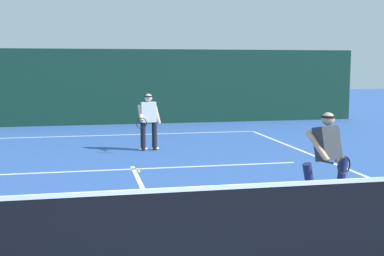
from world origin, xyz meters
The scene contains 8 objects.
court_line_baseline_far centered at (0.00, 11.87, 0.00)m, with size 9.62×0.10×0.01m, color white.
court_line_service centered at (0.00, 6.07, 0.00)m, with size 7.84×0.10×0.01m, color white.
court_line_centre centered at (0.00, 3.20, 0.00)m, with size 0.10×6.40×0.01m, color white.
tennis_net centered at (0.00, 0.00, 0.53)m, with size 10.54×0.09×1.10m.
player_near centered at (2.87, 2.26, 0.88)m, with size 1.03×0.98×1.61m.
player_far centered at (0.66, 8.57, 0.87)m, with size 0.75×0.88×1.58m.
tennis_ball centered at (0.07, 5.63, 0.03)m, with size 0.07×0.07×0.07m, color #D1E033.
back_fence_windscreen centered at (0.00, 15.05, 1.50)m, with size 20.58×0.12×2.99m, color #113327.
Camera 1 is at (-1.03, -5.42, 2.39)m, focal length 47.61 mm.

